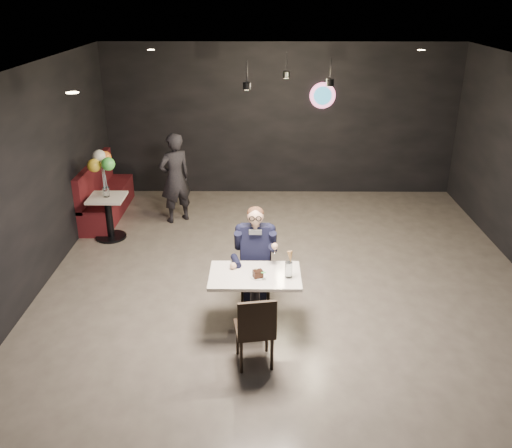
{
  "coord_description": "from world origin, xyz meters",
  "views": [
    {
      "loc": [
        -0.4,
        -6.21,
        3.9
      ],
      "look_at": [
        -0.46,
        0.12,
        1.15
      ],
      "focal_mm": 38.0,
      "sensor_mm": 36.0,
      "label": 1
    }
  ],
  "objects_px": {
    "chair_far": "(255,273)",
    "passerby": "(175,178)",
    "side_table": "(109,218)",
    "balloon_vase": "(106,192)",
    "main_table": "(255,301)",
    "sundae_glass": "(289,270)",
    "seated_man": "(255,256)",
    "booth_bench": "(106,189)",
    "chair_near": "(254,327)"
  },
  "relations": [
    {
      "from": "chair_far",
      "to": "side_table",
      "type": "distance_m",
      "value": 3.25
    },
    {
      "from": "main_table",
      "to": "chair_far",
      "type": "distance_m",
      "value": 0.56
    },
    {
      "from": "main_table",
      "to": "side_table",
      "type": "height_order",
      "value": "main_table"
    },
    {
      "from": "booth_bench",
      "to": "side_table",
      "type": "distance_m",
      "value": 1.05
    },
    {
      "from": "seated_man",
      "to": "booth_bench",
      "type": "distance_m",
      "value": 4.16
    },
    {
      "from": "chair_near",
      "to": "passerby",
      "type": "xyz_separation_m",
      "value": [
        -1.46,
        4.1,
        0.36
      ]
    },
    {
      "from": "chair_near",
      "to": "sundae_glass",
      "type": "xyz_separation_m",
      "value": [
        0.4,
        0.62,
        0.39
      ]
    },
    {
      "from": "balloon_vase",
      "to": "booth_bench",
      "type": "bearing_deg",
      "value": 106.7
    },
    {
      "from": "sundae_glass",
      "to": "passerby",
      "type": "bearing_deg",
      "value": 118.13
    },
    {
      "from": "chair_near",
      "to": "booth_bench",
      "type": "height_order",
      "value": "booth_bench"
    },
    {
      "from": "chair_near",
      "to": "booth_bench",
      "type": "xyz_separation_m",
      "value": [
        -2.78,
        4.33,
        0.06
      ]
    },
    {
      "from": "main_table",
      "to": "chair_far",
      "type": "xyz_separation_m",
      "value": [
        -0.0,
        0.55,
        0.09
      ]
    },
    {
      "from": "main_table",
      "to": "sundae_glass",
      "type": "distance_m",
      "value": 0.62
    },
    {
      "from": "seated_man",
      "to": "sundae_glass",
      "type": "height_order",
      "value": "seated_man"
    },
    {
      "from": "seated_man",
      "to": "side_table",
      "type": "height_order",
      "value": "seated_man"
    },
    {
      "from": "side_table",
      "to": "balloon_vase",
      "type": "xyz_separation_m",
      "value": [
        0.0,
        0.0,
        0.46
      ]
    },
    {
      "from": "balloon_vase",
      "to": "chair_far",
      "type": "bearing_deg",
      "value": -40.04
    },
    {
      "from": "chair_far",
      "to": "sundae_glass",
      "type": "distance_m",
      "value": 0.83
    },
    {
      "from": "main_table",
      "to": "passerby",
      "type": "height_order",
      "value": "passerby"
    },
    {
      "from": "chair_far",
      "to": "sundae_glass",
      "type": "height_order",
      "value": "sundae_glass"
    },
    {
      "from": "booth_bench",
      "to": "side_table",
      "type": "relative_size",
      "value": 2.82
    },
    {
      "from": "sundae_glass",
      "to": "passerby",
      "type": "relative_size",
      "value": 0.12
    },
    {
      "from": "booth_bench",
      "to": "passerby",
      "type": "bearing_deg",
      "value": -9.87
    },
    {
      "from": "balloon_vase",
      "to": "seated_man",
      "type": "bearing_deg",
      "value": -40.04
    },
    {
      "from": "sundae_glass",
      "to": "passerby",
      "type": "distance_m",
      "value": 3.94
    },
    {
      "from": "chair_far",
      "to": "passerby",
      "type": "xyz_separation_m",
      "value": [
        -1.46,
        2.86,
        0.36
      ]
    },
    {
      "from": "passerby",
      "to": "sundae_glass",
      "type": "bearing_deg",
      "value": 83.13
    },
    {
      "from": "main_table",
      "to": "seated_man",
      "type": "relative_size",
      "value": 0.76
    },
    {
      "from": "side_table",
      "to": "balloon_vase",
      "type": "height_order",
      "value": "balloon_vase"
    },
    {
      "from": "seated_man",
      "to": "passerby",
      "type": "distance_m",
      "value": 3.21
    },
    {
      "from": "chair_far",
      "to": "passerby",
      "type": "distance_m",
      "value": 3.23
    },
    {
      "from": "balloon_vase",
      "to": "passerby",
      "type": "bearing_deg",
      "value": 36.88
    },
    {
      "from": "chair_near",
      "to": "balloon_vase",
      "type": "xyz_separation_m",
      "value": [
        -2.48,
        3.33,
        0.37
      ]
    },
    {
      "from": "chair_far",
      "to": "passerby",
      "type": "height_order",
      "value": "passerby"
    },
    {
      "from": "side_table",
      "to": "balloon_vase",
      "type": "relative_size",
      "value": 4.53
    },
    {
      "from": "seated_man",
      "to": "side_table",
      "type": "bearing_deg",
      "value": 139.96
    },
    {
      "from": "main_table",
      "to": "side_table",
      "type": "bearing_deg",
      "value": 133.28
    },
    {
      "from": "seated_man",
      "to": "passerby",
      "type": "bearing_deg",
      "value": 117.04
    },
    {
      "from": "sundae_glass",
      "to": "balloon_vase",
      "type": "bearing_deg",
      "value": 136.83
    },
    {
      "from": "main_table",
      "to": "booth_bench",
      "type": "bearing_deg",
      "value": 127.43
    },
    {
      "from": "seated_man",
      "to": "balloon_vase",
      "type": "bearing_deg",
      "value": 139.96
    },
    {
      "from": "booth_bench",
      "to": "chair_far",
      "type": "bearing_deg",
      "value": -47.96
    },
    {
      "from": "chair_near",
      "to": "balloon_vase",
      "type": "bearing_deg",
      "value": 117.45
    },
    {
      "from": "chair_far",
      "to": "chair_near",
      "type": "relative_size",
      "value": 1.0
    },
    {
      "from": "main_table",
      "to": "balloon_vase",
      "type": "distance_m",
      "value": 3.65
    },
    {
      "from": "chair_near",
      "to": "side_table",
      "type": "xyz_separation_m",
      "value": [
        -2.48,
        3.33,
        -0.09
      ]
    },
    {
      "from": "main_table",
      "to": "sundae_glass",
      "type": "bearing_deg",
      "value": -9.56
    },
    {
      "from": "balloon_vase",
      "to": "passerby",
      "type": "relative_size",
      "value": 0.1
    },
    {
      "from": "seated_man",
      "to": "booth_bench",
      "type": "relative_size",
      "value": 0.7
    },
    {
      "from": "chair_far",
      "to": "main_table",
      "type": "bearing_deg",
      "value": -90.0
    }
  ]
}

